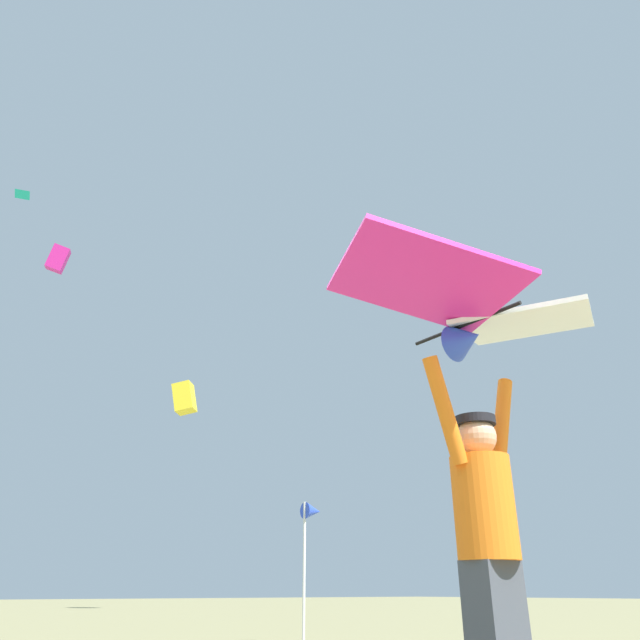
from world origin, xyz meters
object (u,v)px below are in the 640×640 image
(distant_kite_teal_overhead_distant, at_px, (22,194))
(distant_kite_yellow_mid_right, at_px, (184,398))
(held_stunt_kite, at_px, (476,310))
(distant_kite_magenta_high_left, at_px, (58,259))
(kite_flyer_person, at_px, (487,538))
(marker_flag, at_px, (311,520))

(distant_kite_teal_overhead_distant, bearing_deg, distant_kite_yellow_mid_right, -46.69)
(held_stunt_kite, height_order, distant_kite_yellow_mid_right, distant_kite_yellow_mid_right)
(distant_kite_magenta_high_left, bearing_deg, kite_flyer_person, -94.74)
(held_stunt_kite, height_order, distant_kite_magenta_high_left, distant_kite_magenta_high_left)
(distant_kite_magenta_high_left, distance_m, marker_flag, 21.89)
(distant_kite_magenta_high_left, bearing_deg, marker_flag, -87.73)
(kite_flyer_person, relative_size, distant_kite_teal_overhead_distant, 1.90)
(distant_kite_teal_overhead_distant, height_order, marker_flag, distant_kite_teal_overhead_distant)
(kite_flyer_person, bearing_deg, held_stunt_kite, -88.63)
(distant_kite_yellow_mid_right, height_order, distant_kite_magenta_high_left, distant_kite_magenta_high_left)
(distant_kite_magenta_high_left, xyz_separation_m, marker_flag, (0.71, -18.01, -12.42))
(marker_flag, bearing_deg, distant_kite_teal_overhead_distant, 94.84)
(distant_kite_yellow_mid_right, xyz_separation_m, marker_flag, (-5.12, -16.35, -6.72))
(distant_kite_teal_overhead_distant, bearing_deg, kite_flyer_person, -91.21)
(distant_kite_teal_overhead_distant, relative_size, marker_flag, 0.54)
(distant_kite_magenta_high_left, bearing_deg, distant_kite_teal_overhead_distant, 102.51)
(kite_flyer_person, relative_size, held_stunt_kite, 0.87)
(held_stunt_kite, distance_m, distant_kite_yellow_mid_right, 23.81)
(distant_kite_magenta_high_left, bearing_deg, distant_kite_yellow_mid_right, -15.90)
(kite_flyer_person, distance_m, held_stunt_kite, 1.35)
(distant_kite_teal_overhead_distant, distance_m, distant_kite_magenta_high_left, 8.75)
(marker_flag, bearing_deg, distant_kite_yellow_mid_right, 72.62)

